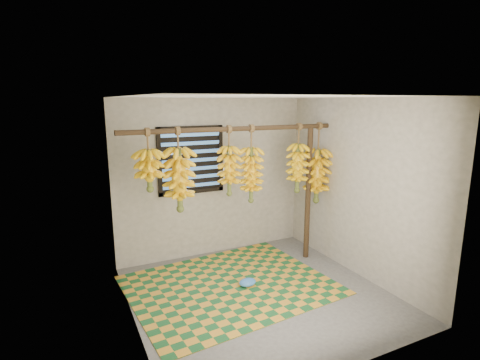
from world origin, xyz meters
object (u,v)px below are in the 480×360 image
banana_bunch_a (149,170)px  banana_bunch_d (251,175)px  woven_mat (230,285)px  support_post (308,194)px  banana_bunch_c (229,171)px  banana_bunch_b (179,180)px  banana_bunch_f (298,168)px  banana_bunch_e (317,176)px  plastic_bag (248,282)px

banana_bunch_a → banana_bunch_d: bearing=-0.0°
woven_mat → banana_bunch_a: 1.81m
support_post → banana_bunch_c: size_ratio=2.16×
banana_bunch_b → banana_bunch_d: bearing=-0.0°
support_post → banana_bunch_f: bearing=-180.0°
banana_bunch_b → support_post: bearing=0.0°
banana_bunch_a → banana_bunch_f: (2.13, -0.00, -0.14)m
banana_bunch_e → banana_bunch_f: bearing=-180.0°
banana_bunch_e → banana_bunch_f: 0.38m
plastic_bag → banana_bunch_a: size_ratio=0.31×
woven_mat → banana_bunch_a: (-0.90, 0.33, 1.54)m
banana_bunch_b → plastic_bag: bearing=-32.0°
plastic_bag → banana_bunch_c: size_ratio=0.25×
plastic_bag → banana_bunch_b: size_ratio=0.22×
banana_bunch_d → plastic_bag: bearing=-121.6°
plastic_bag → banana_bunch_f: banana_bunch_f is taller
banana_bunch_e → plastic_bag: bearing=-161.9°
banana_bunch_c → banana_bunch_e: (1.44, 0.00, -0.19)m
banana_bunch_c → banana_bunch_d: (0.33, 0.00, -0.08)m
plastic_bag → banana_bunch_e: 1.89m
woven_mat → banana_bunch_f: (1.23, 0.33, 1.40)m
banana_bunch_b → banana_bunch_e: same height
woven_mat → banana_bunch_b: 1.52m
banana_bunch_a → banana_bunch_c: size_ratio=0.82×
banana_bunch_a → woven_mat: bearing=-19.9°
woven_mat → banana_bunch_e: 2.04m
banana_bunch_d → support_post: bearing=0.0°
support_post → woven_mat: size_ratio=0.80×
banana_bunch_b → banana_bunch_f: same height
banana_bunch_b → banana_bunch_f: (1.76, -0.00, 0.01)m
banana_bunch_c → banana_bunch_d: same height
support_post → banana_bunch_b: bearing=180.0°
woven_mat → banana_bunch_d: 1.48m
woven_mat → banana_bunch_f: banana_bunch_f is taller
support_post → banana_bunch_a: (-2.33, 0.00, 0.55)m
woven_mat → plastic_bag: (0.19, -0.13, 0.05)m
banana_bunch_d → banana_bunch_f: bearing=0.0°
plastic_bag → woven_mat: bearing=146.0°
banana_bunch_a → banana_bunch_f: bearing=-0.0°
banana_bunch_b → banana_bunch_c: bearing=-0.0°
woven_mat → banana_bunch_f: bearing=14.9°
support_post → banana_bunch_e: 0.30m
banana_bunch_c → banana_bunch_f: bearing=0.0°
woven_mat → support_post: bearing=12.8°
banana_bunch_d → banana_bunch_f: (0.76, 0.00, 0.04)m
banana_bunch_a → banana_bunch_d: same height
support_post → banana_bunch_c: banana_bunch_c is taller
banana_bunch_c → banana_bunch_a: bearing=180.0°
banana_bunch_c → plastic_bag: bearing=-84.0°
banana_bunch_b → banana_bunch_c: size_ratio=1.14×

